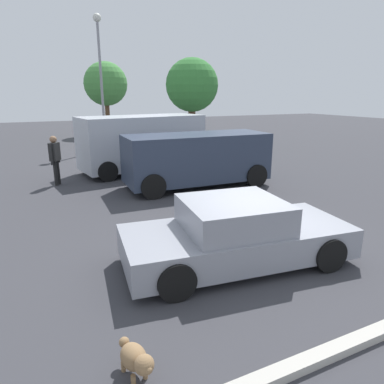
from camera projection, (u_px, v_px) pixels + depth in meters
The scene contains 10 objects.
ground_plane at pixel (245, 254), 7.01m from camera, with size 80.00×80.00×0.00m, color #38383D.
sedan_foreground at pixel (236, 235), 6.51m from camera, with size 4.48×2.30×1.26m.
dog at pixel (136, 359), 3.88m from camera, with size 0.35×0.67×0.44m.
van_white at pixel (142, 142), 14.27m from camera, with size 5.24×2.74×2.29m.
suv_dark at pixel (197, 158), 11.90m from camera, with size 5.00×2.18×1.83m.
pedestrian at pixel (55, 156), 12.09m from camera, with size 0.42×0.50×1.75m.
parking_curb at pixel (367, 337), 4.52m from camera, with size 6.82×0.20×0.12m, color #B7B2A8.
light_post_near at pixel (100, 62), 18.87m from camera, with size 0.44×0.44×7.28m.
tree_back_center at pixel (106, 84), 26.41m from camera, with size 3.30×3.30×5.56m.
tree_back_right at pixel (192, 86), 20.61m from camera, with size 3.15×3.15×5.24m.
Camera 1 is at (-3.72, -5.31, 3.14)m, focal length 32.17 mm.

